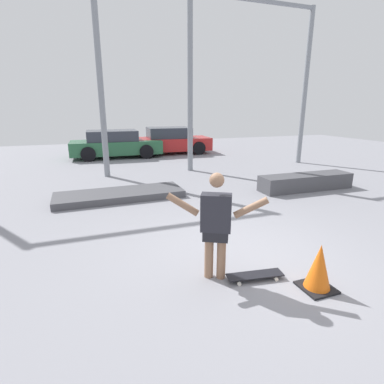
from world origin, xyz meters
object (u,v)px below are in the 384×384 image
object	(u,v)px
parked_car_red	(171,141)
traffic_cone	(319,268)
manual_pad	(120,195)
parked_car_green	(115,144)
grind_box	(306,182)
skateboarder	(216,222)
skateboard	(255,275)

from	to	relation	value
parked_car_red	traffic_cone	bearing A→B (deg)	-93.68
manual_pad	traffic_cone	distance (m)	5.57
parked_car_green	traffic_cone	distance (m)	12.43
grind_box	parked_car_green	distance (m)	9.37
skateboarder	parked_car_green	xyz separation A→B (m)	(-0.16, 11.62, -0.20)
traffic_cone	skateboard	bearing A→B (deg)	143.91
skateboard	grind_box	bearing A→B (deg)	51.16
grind_box	skateboard	bearing A→B (deg)	-136.83
skateboarder	parked_car_red	world-z (taller)	skateboarder
parked_car_green	traffic_cone	bearing A→B (deg)	-81.94
parked_car_green	manual_pad	bearing A→B (deg)	-93.37
grind_box	traffic_cone	world-z (taller)	traffic_cone
skateboard	traffic_cone	size ratio (longest dim) A/B	1.29
skateboarder	grind_box	xyz separation A→B (m)	(4.52, 3.51, -0.62)
grind_box	manual_pad	world-z (taller)	grind_box
skateboard	parked_car_green	xyz separation A→B (m)	(-0.67, 11.87, 0.58)
parked_car_green	traffic_cone	size ratio (longest dim) A/B	6.69
skateboarder	skateboard	bearing A→B (deg)	2.70
grind_box	parked_car_red	distance (m)	8.67
manual_pad	parked_car_green	xyz separation A→B (m)	(0.66, 7.16, 0.55)
grind_box	parked_car_red	bearing A→B (deg)	101.58
traffic_cone	manual_pad	bearing A→B (deg)	110.99
parked_car_green	parked_car_red	distance (m)	2.96
grind_box	skateboarder	bearing A→B (deg)	-142.20
manual_pad	parked_car_red	xyz separation A→B (m)	(3.60, 7.53, 0.57)
skateboarder	manual_pad	xyz separation A→B (m)	(-0.81, 4.46, -0.75)
skateboarder	traffic_cone	bearing A→B (deg)	-3.37
skateboarder	grind_box	distance (m)	5.75
grind_box	parked_car_green	size ratio (longest dim) A/B	0.67
grind_box	parked_car_green	xyz separation A→B (m)	(-4.68, 8.11, 0.41)
parked_car_green	traffic_cone	world-z (taller)	parked_car_green
parked_car_green	skateboarder	bearing A→B (deg)	-87.34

